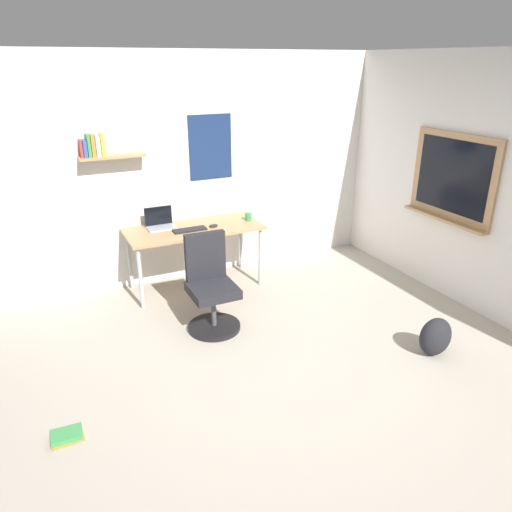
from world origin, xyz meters
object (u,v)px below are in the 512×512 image
Objects in this scene: desk at (194,233)px; laptop at (160,223)px; coffee_mug at (248,217)px; backpack at (435,337)px; computer_mouse at (213,226)px; keyboard at (190,230)px; book_stack_on_floor at (67,436)px; office_chair at (211,289)px.

laptop reaches higher than desk.
backpack is at bearing -69.98° from coffee_mug.
computer_mouse is at bearing -173.76° from coffee_mug.
keyboard is 0.28m from computer_mouse.
coffee_mug is at bearing 40.02° from book_stack_on_floor.
desk is 6.89× the size of book_stack_on_floor.
desk is 14.63× the size of computer_mouse.
office_chair is at bearing -80.40° from laptop.
computer_mouse is (0.28, -0.00, 0.01)m from keyboard.
coffee_mug is at bearing 6.24° from computer_mouse.
backpack is 3.13m from book_stack_on_floor.
backpack is at bearing -5.71° from book_stack_on_floor.
coffee_mug reaches higher than keyboard.
keyboard is 0.74m from coffee_mug.
office_chair is 0.92m from keyboard.
book_stack_on_floor is (-1.64, -1.96, -0.64)m from desk.
keyboard is at bearing 84.47° from office_chair.
laptop is (-0.18, 1.09, 0.38)m from office_chair.
computer_mouse is at bearing -22.44° from desk.
book_stack_on_floor is at bearing -129.71° from keyboard.
desk is at bearing 80.37° from office_chair.
keyboard is 3.56× the size of computer_mouse.
keyboard is 1.01× the size of backpack.
office_chair is at bearing -99.63° from desk.
laptop is at bearing 99.60° from office_chair.
computer_mouse reaches higher than backpack.
coffee_mug is at bearing 110.02° from backpack.
book_stack_on_floor is at bearing -139.98° from coffee_mug.
office_chair reaches higher than book_stack_on_floor.
desk is 16.54× the size of coffee_mug.
laptop reaches higher than keyboard.
desk is at bearing -24.70° from laptop.
office_chair is at bearing -113.13° from computer_mouse.
book_stack_on_floor is at bearing -134.41° from computer_mouse.
computer_mouse is (0.36, 0.85, 0.34)m from office_chair.
computer_mouse is (0.20, -0.08, 0.09)m from desk.
computer_mouse is 1.13× the size of coffee_mug.
laptop is at bearing 155.30° from desk.
laptop is 1.02m from coffee_mug.
coffee_mug is (0.82, 0.90, 0.37)m from office_chair.
coffee_mug is 0.25× the size of backpack.
keyboard reaches higher than book_stack_on_floor.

